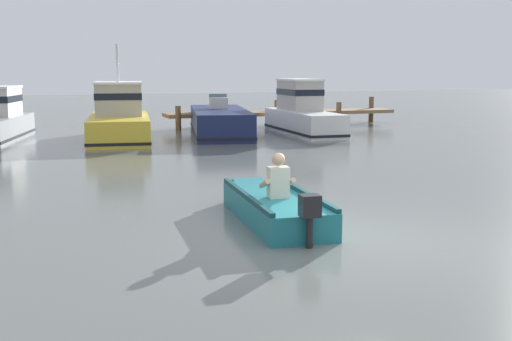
{
  "coord_description": "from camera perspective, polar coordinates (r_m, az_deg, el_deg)",
  "views": [
    {
      "loc": [
        -4.54,
        -8.08,
        2.53
      ],
      "look_at": [
        -0.37,
        3.45,
        0.55
      ],
      "focal_mm": 43.65,
      "sensor_mm": 36.0,
      "label": 1
    }
  ],
  "objects": [
    {
      "name": "ground_plane",
      "position": [
        9.61,
        9.2,
        -6.22
      ],
      "size": [
        120.0,
        120.0,
        0.0
      ],
      "primitive_type": "plane",
      "color": "slate"
    },
    {
      "name": "moored_boat_navy",
      "position": [
        24.8,
        -3.36,
        4.42
      ],
      "size": [
        3.48,
        7.03,
        1.59
      ],
      "color": "#19234C",
      "rests_on": "ground"
    },
    {
      "name": "rowboat_with_person",
      "position": [
        10.57,
        1.68,
        -3.28
      ],
      "size": [
        1.33,
        3.72,
        1.19
      ],
      "color": "#1E727A",
      "rests_on": "ground"
    },
    {
      "name": "wooden_dock",
      "position": [
        28.82,
        2.46,
        5.3
      ],
      "size": [
        10.92,
        1.64,
        1.24
      ],
      "color": "brown",
      "rests_on": "ground"
    },
    {
      "name": "moored_boat_white",
      "position": [
        25.31,
        4.26,
        5.24
      ],
      "size": [
        1.83,
        5.5,
        2.19
      ],
      "color": "white",
      "rests_on": "ground"
    },
    {
      "name": "moored_boat_yellow",
      "position": [
        23.46,
        -12.42,
        4.68
      ],
      "size": [
        2.94,
        5.85,
        3.46
      ],
      "color": "gold",
      "rests_on": "ground"
    }
  ]
}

